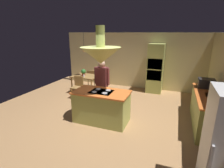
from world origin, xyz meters
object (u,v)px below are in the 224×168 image
(dining_table, at_px, (85,78))
(canister_sugar, at_px, (211,96))
(kitchen_island, at_px, (102,106))
(chair_by_back_wall, at_px, (92,78))
(person_at_island, at_px, (102,82))
(microwave_on_counter, at_px, (206,83))
(potted_plant_on_table, at_px, (83,72))
(chair_facing_island, at_px, (78,85))
(cup_on_table, at_px, (84,76))
(oven_tower, at_px, (155,69))
(canister_flour, at_px, (213,98))

(dining_table, distance_m, canister_sugar, 4.85)
(kitchen_island, height_order, chair_by_back_wall, kitchen_island)
(person_at_island, relative_size, microwave_on_counter, 3.72)
(potted_plant_on_table, xyz_separation_m, canister_sugar, (4.57, -1.58, 0.09))
(chair_facing_island, height_order, microwave_on_counter, microwave_on_counter)
(person_at_island, height_order, chair_facing_island, person_at_island)
(person_at_island, height_order, cup_on_table, person_at_island)
(dining_table, bearing_deg, oven_tower, 22.21)
(oven_tower, distance_m, chair_facing_island, 3.36)
(cup_on_table, height_order, microwave_on_counter, microwave_on_counter)
(kitchen_island, bearing_deg, canister_flour, 5.11)
(cup_on_table, xyz_separation_m, canister_sugar, (4.49, -1.46, 0.21))
(cup_on_table, bearing_deg, person_at_island, -41.15)
(kitchen_island, distance_m, dining_table, 2.71)
(person_at_island, relative_size, canister_sugar, 10.47)
(kitchen_island, relative_size, canister_flour, 7.66)
(canister_flour, height_order, microwave_on_counter, microwave_on_counter)
(kitchen_island, xyz_separation_m, canister_sugar, (2.84, 0.43, 0.54))
(canister_flour, bearing_deg, dining_table, 157.87)
(kitchen_island, xyz_separation_m, oven_tower, (1.10, 3.24, 0.58))
(chair_by_back_wall, relative_size, canister_sugar, 5.33)
(dining_table, xyz_separation_m, chair_by_back_wall, (0.00, 0.64, -0.15))
(chair_by_back_wall, bearing_deg, oven_tower, -169.73)
(kitchen_island, height_order, oven_tower, oven_tower)
(kitchen_island, relative_size, cup_on_table, 17.86)
(dining_table, distance_m, cup_on_table, 0.26)
(chair_by_back_wall, height_order, potted_plant_on_table, potted_plant_on_table)
(potted_plant_on_table, relative_size, microwave_on_counter, 0.65)
(chair_by_back_wall, bearing_deg, kitchen_island, 121.86)
(potted_plant_on_table, bearing_deg, kitchen_island, -49.37)
(person_at_island, xyz_separation_m, canister_flour, (3.13, -0.45, 0.05))
(person_at_island, relative_size, chair_facing_island, 1.96)
(chair_by_back_wall, xyz_separation_m, canister_sugar, (4.54, -2.30, 0.51))
(oven_tower, height_order, dining_table, oven_tower)
(oven_tower, xyz_separation_m, microwave_on_counter, (1.74, -1.79, 0.02))
(chair_facing_island, distance_m, potted_plant_on_table, 0.70)
(dining_table, bearing_deg, cup_on_table, -77.05)
(chair_facing_island, distance_m, canister_sugar, 4.68)
(chair_facing_island, relative_size, chair_by_back_wall, 1.00)
(canister_flour, relative_size, canister_sugar, 1.28)
(cup_on_table, relative_size, microwave_on_counter, 0.20)
(dining_table, bearing_deg, person_at_island, -44.75)
(oven_tower, distance_m, canister_flour, 3.46)
(canister_flour, bearing_deg, chair_facing_island, 165.08)
(cup_on_table, distance_m, canister_sugar, 4.73)
(dining_table, height_order, potted_plant_on_table, potted_plant_on_table)
(cup_on_table, bearing_deg, oven_tower, 26.13)
(person_at_island, distance_m, chair_by_back_wall, 2.52)
(dining_table, distance_m, canister_flour, 4.92)
(person_at_island, xyz_separation_m, microwave_on_counter, (3.13, 0.75, 0.09))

